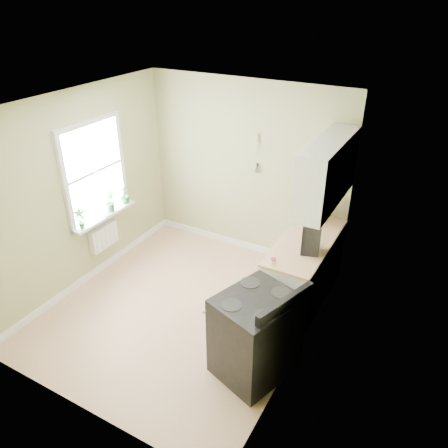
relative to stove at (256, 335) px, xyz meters
The scene contains 21 objects.
floor 1.46m from the stove, 159.47° to the left, with size 3.20×3.60×0.02m, color tan.
ceiling 2.60m from the stove, 159.47° to the left, with size 3.20×3.60×0.02m, color white.
wall_back 2.75m from the stove, 119.18° to the left, with size 3.20×0.02×2.70m, color tan.
wall_left 3.05m from the stove, behind, with size 0.02×3.60×2.70m, color tan.
wall_right 1.03m from the stove, 55.23° to the left, with size 0.02×3.60×2.70m, color tan.
base_cabinets 1.48m from the stove, 89.14° to the left, with size 0.60×1.60×0.87m, color white.
countertop 1.53m from the stove, 89.53° to the left, with size 0.64×1.60×0.04m, color #DCB186.
upper_cabinets 2.08m from the stove, 84.67° to the left, with size 0.35×1.40×0.80m, color white.
window 3.14m from the stove, 164.78° to the left, with size 0.06×1.14×1.44m.
window_sill 2.92m from the stove, 164.40° to the left, with size 0.18×1.14×0.04m, color white.
radiator 2.91m from the stove, 165.50° to the left, with size 0.12×0.50×0.35m, color white.
wall_utensils 2.72m from the stove, 115.51° to the left, with size 0.02×0.14×0.58m.
stove is the anchor object (origin of this frame).
stand_mixer 2.29m from the stove, 90.81° to the left, with size 0.22×0.35×0.40m.
kettle 1.96m from the stove, 96.90° to the left, with size 0.17×0.10×0.18m.
coffee_maker 1.39m from the stove, 84.05° to the left, with size 0.28×0.29×0.38m.
red_tray 1.99m from the stove, 95.89° to the left, with size 0.34×0.34×0.02m, color #A11536.
jar 0.91m from the stove, 101.30° to the left, with size 0.07×0.07×0.07m.
plant_a 2.85m from the stove, behind, with size 0.15×0.11×0.29m, color #27652B.
plant_b 2.98m from the stove, 161.82° to the left, with size 0.17×0.14×0.31m, color #27652B.
plant_c 3.08m from the stove, 156.16° to the left, with size 0.15×0.15×0.27m, color #27652B.
Camera 1 is at (2.69, -3.73, 3.81)m, focal length 35.00 mm.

